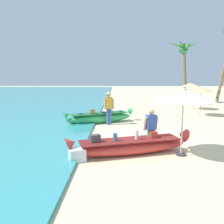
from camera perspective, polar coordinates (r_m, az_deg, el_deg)
ground_plane at (r=10.10m, az=9.13°, el=-7.29°), size 80.00×80.00×0.00m
boat_red_foreground at (r=8.72m, az=4.20°, el=-7.83°), size 4.48×2.05×0.85m
boat_green_midground at (r=13.88m, az=-2.89°, el=-1.27°), size 3.92×2.29×0.85m
person_vendor_hatted at (r=13.30m, az=-0.73°, el=1.55°), size 0.58×0.44×1.84m
person_tourist_customer at (r=9.08m, az=9.01°, el=-3.45°), size 0.58×0.38×1.56m
patio_umbrella_large at (r=8.56m, az=16.27°, el=3.68°), size 2.09×2.09×2.29m
parasol_row_0 at (r=16.96m, az=20.00°, el=4.99°), size 1.60×1.60×1.91m
parasol_row_1 at (r=19.77m, az=18.61°, el=5.60°), size 1.60×1.60×1.91m
parasol_row_2 at (r=22.61m, az=17.72°, el=6.06°), size 1.60×1.60×1.91m
palm_tree_leaning_seaward at (r=23.36m, az=16.31°, el=13.13°), size 2.87×2.65×5.68m
cooler_box at (r=8.12m, az=-8.06°, el=-9.87°), size 0.62×0.55×0.41m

